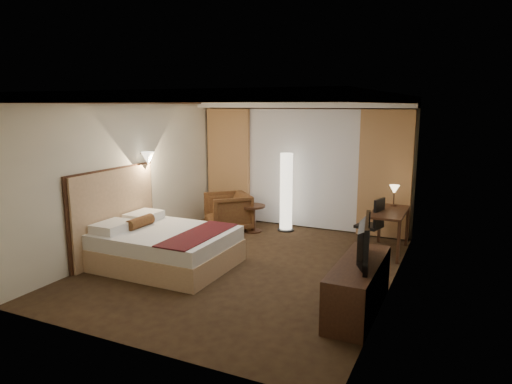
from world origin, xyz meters
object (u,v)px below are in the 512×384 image
at_px(armchair, 228,210).
at_px(office_chair, 369,224).
at_px(television, 358,239).
at_px(side_table, 253,218).
at_px(bed, 166,248).
at_px(dresser, 358,287).
at_px(desk, 388,232).
at_px(floor_lamp, 286,192).

relative_size(armchair, office_chair, 0.88).
height_order(office_chair, television, television).
distance_m(armchair, side_table, 0.55).
xyz_separation_m(bed, armchair, (-0.12, 2.30, 0.13)).
bearing_deg(dresser, bed, 173.92).
height_order(office_chair, dresser, office_chair).
height_order(dresser, television, television).
xyz_separation_m(armchair, desk, (3.24, -0.08, -0.05)).
xyz_separation_m(armchair, floor_lamp, (1.09, 0.48, 0.38)).
relative_size(side_table, office_chair, 0.57).
xyz_separation_m(floor_lamp, television, (2.16, -3.12, 0.13)).
bearing_deg(armchair, side_table, 57.18).
xyz_separation_m(office_chair, television, (0.35, -2.51, 0.46)).
bearing_deg(television, armchair, 40.60).
bearing_deg(side_table, television, -45.07).
distance_m(armchair, desk, 3.24).
bearing_deg(side_table, bed, -99.37).
xyz_separation_m(office_chair, dresser, (0.38, -2.51, -0.16)).
relative_size(floor_lamp, office_chair, 1.67).
distance_m(office_chair, dresser, 2.54).
xyz_separation_m(bed, office_chair, (2.78, 2.17, 0.18)).
bearing_deg(floor_lamp, bed, -109.27).
bearing_deg(desk, side_table, 176.08).
relative_size(office_chair, dresser, 0.58).
bearing_deg(bed, office_chair, 37.95).
xyz_separation_m(bed, side_table, (0.40, 2.41, -0.02)).
relative_size(dresser, television, 1.61).
distance_m(armchair, dresser, 4.21).
bearing_deg(armchair, dresser, 6.65).
height_order(desk, dresser, desk).
bearing_deg(armchair, floor_lamp, 69.14).
height_order(armchair, television, television).
distance_m(side_table, floor_lamp, 0.87).
distance_m(bed, side_table, 2.44).
bearing_deg(office_chair, dresser, -66.44).
height_order(floor_lamp, dresser, floor_lamp).
distance_m(bed, television, 3.22).
xyz_separation_m(desk, dresser, (0.05, -2.56, -0.05)).
bearing_deg(dresser, office_chair, 98.64).
xyz_separation_m(dresser, television, (-0.03, -0.00, 0.62)).
bearing_deg(side_table, armchair, -168.19).
bearing_deg(office_chair, television, -67.11).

